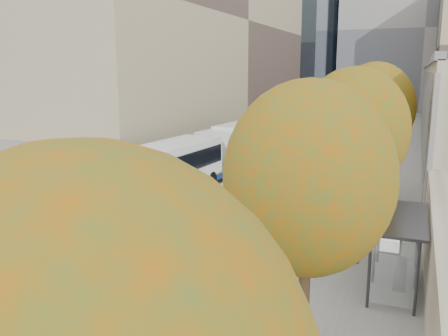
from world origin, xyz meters
The scene contains 12 objects.
bus_platform centered at (-3.88, 35.00, 0.07)m, with size 4.25×150.00×0.15m, color #B0B0B0.
sidewalk centered at (4.12, 35.00, 0.04)m, with size 4.75×150.00×0.08m, color gray.
building_midrise centered at (-22.50, 41.00, 12.50)m, with size 24.00×46.00×25.00m, color #9B8F6C.
building_far_block centered at (6.00, 96.00, 15.00)m, with size 30.00×18.00×30.00m, color gray.
bus_shelter centered at (5.69, 10.96, 2.19)m, with size 1.90×4.40×2.53m.
tree_b centered at (3.60, 5.00, 5.04)m, with size 4.00×4.00×6.97m.
tree_c centered at (3.60, 13.00, 5.25)m, with size 4.20×4.20×7.28m.
tree_d centered at (3.60, 22.00, 5.47)m, with size 4.40×4.40×7.60m.
bus_near centered at (-7.47, 6.34, 1.57)m, with size 3.68×17.38×2.87m.
bus_far centered at (-7.35, 25.57, 1.75)m, with size 4.06×19.35×3.20m.
cyclist centered at (0.42, 10.97, 0.83)m, with size 0.90×1.81×2.23m.
distant_car centered at (-7.46, 54.82, 0.64)m, with size 1.52×3.76×1.28m, color white.
Camera 1 is at (5.82, -5.62, 7.48)m, focal length 38.00 mm.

